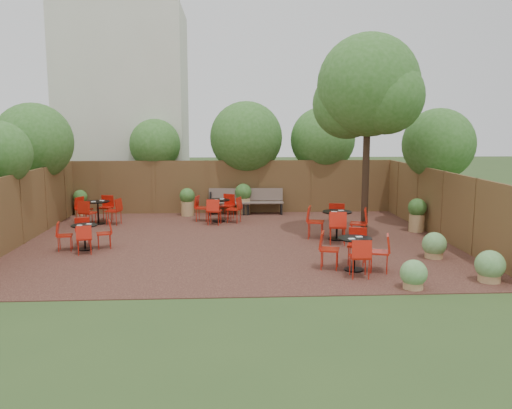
{
  "coord_description": "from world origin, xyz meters",
  "views": [
    {
      "loc": [
        -0.26,
        -14.84,
        3.32
      ],
      "look_at": [
        0.59,
        0.5,
        1.0
      ],
      "focal_mm": 37.08,
      "sensor_mm": 36.0,
      "label": 1
    }
  ],
  "objects": [
    {
      "name": "courtyard_tree",
      "position": [
        3.78,
        0.32,
        4.26
      ],
      "size": [
        2.99,
        2.93,
        5.88
      ],
      "rotation": [
        0.0,
        0.0,
        0.21
      ],
      "color": "black",
      "rests_on": "courtyard_paving"
    },
    {
      "name": "fence_back",
      "position": [
        0.0,
        5.0,
        1.0
      ],
      "size": [
        12.0,
        0.08,
        2.0
      ],
      "primitive_type": "cube",
      "color": "#53351F",
      "rests_on": "ground"
    },
    {
      "name": "park_bench_left",
      "position": [
        1.06,
        4.63,
        0.51
      ],
      "size": [
        1.56,
        0.53,
        0.95
      ],
      "rotation": [
        0.0,
        0.0,
        -0.02
      ],
      "color": "brown",
      "rests_on": "courtyard_paving"
    },
    {
      "name": "ground",
      "position": [
        0.0,
        0.0,
        0.0
      ],
      "size": [
        80.0,
        80.0,
        0.0
      ],
      "primitive_type": "plane",
      "color": "#354F23",
      "rests_on": "ground"
    },
    {
      "name": "courtyard_paving",
      "position": [
        0.0,
        0.0,
        0.01
      ],
      "size": [
        12.0,
        10.0,
        0.02
      ],
      "primitive_type": "cube",
      "color": "#341B15",
      "rests_on": "ground"
    },
    {
      "name": "planters",
      "position": [
        0.09,
        3.71,
        0.59
      ],
      "size": [
        11.84,
        4.22,
        1.13
      ],
      "color": "tan",
      "rests_on": "courtyard_paving"
    },
    {
      "name": "bistro_tables",
      "position": [
        -0.34,
        0.49,
        0.47
      ],
      "size": [
        9.19,
        7.95,
        0.96
      ],
      "color": "black",
      "rests_on": "courtyard_paving"
    },
    {
      "name": "fence_left",
      "position": [
        -6.0,
        0.0,
        1.0
      ],
      "size": [
        0.08,
        10.0,
        2.0
      ],
      "primitive_type": "cube",
      "color": "#53351F",
      "rests_on": "ground"
    },
    {
      "name": "low_shrubs",
      "position": [
        4.69,
        -3.66,
        0.33
      ],
      "size": [
        2.37,
        3.01,
        0.68
      ],
      "color": "tan",
      "rests_on": "courtyard_paving"
    },
    {
      "name": "neighbour_building",
      "position": [
        -4.5,
        8.0,
        4.0
      ],
      "size": [
        5.0,
        4.0,
        8.0
      ],
      "primitive_type": "cube",
      "color": "beige",
      "rests_on": "ground"
    },
    {
      "name": "park_bench_right",
      "position": [
        -0.17,
        4.63,
        0.51
      ],
      "size": [
        1.59,
        0.68,
        0.96
      ],
      "rotation": [
        0.0,
        0.0,
        -0.12
      ],
      "color": "brown",
      "rests_on": "courtyard_paving"
    },
    {
      "name": "fence_right",
      "position": [
        6.0,
        0.0,
        1.0
      ],
      "size": [
        0.08,
        10.0,
        2.0
      ],
      "primitive_type": "cube",
      "color": "#53351F",
      "rests_on": "ground"
    },
    {
      "name": "overhang_foliage",
      "position": [
        -0.81,
        3.55,
        2.73
      ],
      "size": [
        15.64,
        10.55,
        2.78
      ],
      "color": "#306220",
      "rests_on": "ground"
    }
  ]
}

